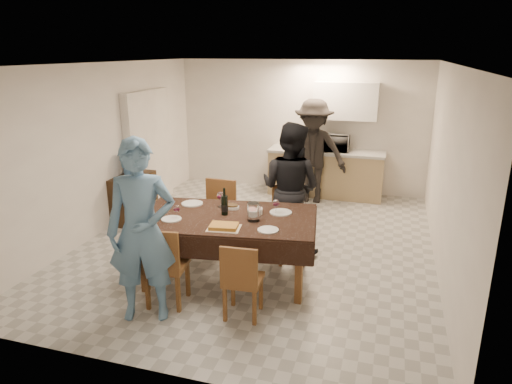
% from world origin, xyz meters
% --- Properties ---
extents(floor, '(5.00, 6.00, 0.02)m').
position_xyz_m(floor, '(0.00, 0.00, 0.00)').
color(floor, '#B4B4AF').
rests_on(floor, ground).
extents(ceiling, '(5.00, 6.00, 0.02)m').
position_xyz_m(ceiling, '(0.00, 0.00, 2.60)').
color(ceiling, white).
rests_on(ceiling, wall_back).
extents(wall_back, '(5.00, 0.02, 2.60)m').
position_xyz_m(wall_back, '(0.00, 3.00, 1.30)').
color(wall_back, beige).
rests_on(wall_back, floor).
extents(wall_front, '(5.00, 0.02, 2.60)m').
position_xyz_m(wall_front, '(0.00, -3.00, 1.30)').
color(wall_front, beige).
rests_on(wall_front, floor).
extents(wall_left, '(0.02, 6.00, 2.60)m').
position_xyz_m(wall_left, '(-2.50, 0.00, 1.30)').
color(wall_left, beige).
rests_on(wall_left, floor).
extents(wall_right, '(0.02, 6.00, 2.60)m').
position_xyz_m(wall_right, '(2.50, 0.00, 1.30)').
color(wall_right, beige).
rests_on(wall_right, floor).
extents(stub_partition, '(0.15, 1.40, 2.10)m').
position_xyz_m(stub_partition, '(-2.42, 1.20, 1.05)').
color(stub_partition, silver).
rests_on(stub_partition, floor).
extents(kitchen_base_cabinet, '(2.20, 0.60, 0.86)m').
position_xyz_m(kitchen_base_cabinet, '(0.60, 2.68, 0.43)').
color(kitchen_base_cabinet, '#9D845E').
rests_on(kitchen_base_cabinet, floor).
extents(kitchen_worktop, '(2.24, 0.64, 0.05)m').
position_xyz_m(kitchen_worktop, '(0.60, 2.68, 0.89)').
color(kitchen_worktop, '#A5A6A0').
rests_on(kitchen_worktop, kitchen_base_cabinet).
extents(upper_cabinet, '(1.20, 0.34, 0.70)m').
position_xyz_m(upper_cabinet, '(0.90, 2.82, 1.85)').
color(upper_cabinet, silver).
rests_on(upper_cabinet, wall_back).
extents(dining_table, '(2.30, 1.55, 0.83)m').
position_xyz_m(dining_table, '(-0.05, -1.14, 0.80)').
color(dining_table, black).
rests_on(dining_table, floor).
extents(chair_near_left, '(0.49, 0.49, 0.52)m').
position_xyz_m(chair_near_left, '(-0.50, -1.98, 0.58)').
color(chair_near_left, brown).
rests_on(chair_near_left, floor).
extents(chair_near_right, '(0.42, 0.42, 0.47)m').
position_xyz_m(chair_near_right, '(0.40, -1.97, 0.53)').
color(chair_near_right, brown).
rests_on(chair_near_right, floor).
extents(chair_far_left, '(0.47, 0.47, 0.54)m').
position_xyz_m(chair_far_left, '(-0.50, -0.49, 0.62)').
color(chair_far_left, brown).
rests_on(chair_far_left, floor).
extents(chair_far_right, '(0.58, 0.59, 0.53)m').
position_xyz_m(chair_far_right, '(0.40, -0.48, 0.60)').
color(chair_far_right, brown).
rests_on(chair_far_right, floor).
extents(console, '(0.42, 0.85, 0.79)m').
position_xyz_m(console, '(-2.28, 0.36, 0.39)').
color(console, '#302110').
rests_on(console, floor).
extents(water_jug, '(0.26, 0.26, 0.39)m').
position_xyz_m(water_jug, '(-2.28, 0.36, 0.98)').
color(water_jug, '#4A81C2').
rests_on(water_jug, console).
extents(wine_bottle, '(0.08, 0.08, 0.34)m').
position_xyz_m(wine_bottle, '(-0.10, -1.09, 1.01)').
color(wine_bottle, black).
rests_on(wine_bottle, dining_table).
extents(water_pitcher, '(0.14, 0.14, 0.22)m').
position_xyz_m(water_pitcher, '(0.30, -1.19, 0.95)').
color(water_pitcher, white).
rests_on(water_pitcher, dining_table).
extents(savoury_tart, '(0.41, 0.33, 0.05)m').
position_xyz_m(savoury_tart, '(0.05, -1.52, 0.86)').
color(savoury_tart, gold).
rests_on(savoury_tart, dining_table).
extents(salad_bowl, '(0.19, 0.19, 0.07)m').
position_xyz_m(salad_bowl, '(0.25, -0.96, 0.87)').
color(salad_bowl, silver).
rests_on(salad_bowl, dining_table).
extents(mushroom_dish, '(0.20, 0.20, 0.03)m').
position_xyz_m(mushroom_dish, '(-0.10, -0.86, 0.85)').
color(mushroom_dish, silver).
rests_on(mushroom_dish, dining_table).
extents(wine_glass_a, '(0.08, 0.08, 0.17)m').
position_xyz_m(wine_glass_a, '(-0.60, -1.39, 0.92)').
color(wine_glass_a, white).
rests_on(wine_glass_a, dining_table).
extents(wine_glass_b, '(0.09, 0.09, 0.19)m').
position_xyz_m(wine_glass_b, '(0.50, -0.89, 0.93)').
color(wine_glass_b, white).
rests_on(wine_glass_b, dining_table).
extents(wine_glass_c, '(0.09, 0.09, 0.21)m').
position_xyz_m(wine_glass_c, '(-0.25, -0.84, 0.94)').
color(wine_glass_c, white).
rests_on(wine_glass_c, dining_table).
extents(plate_near_left, '(0.24, 0.24, 0.01)m').
position_xyz_m(plate_near_left, '(-0.65, -1.44, 0.84)').
color(plate_near_left, silver).
rests_on(plate_near_left, dining_table).
extents(plate_near_right, '(0.24, 0.24, 0.01)m').
position_xyz_m(plate_near_right, '(0.55, -1.44, 0.84)').
color(plate_near_right, silver).
rests_on(plate_near_right, dining_table).
extents(plate_far_left, '(0.28, 0.28, 0.02)m').
position_xyz_m(plate_far_left, '(-0.65, -0.84, 0.84)').
color(plate_far_left, silver).
rests_on(plate_far_left, dining_table).
extents(plate_far_right, '(0.28, 0.28, 0.02)m').
position_xyz_m(plate_far_right, '(0.55, -0.84, 0.84)').
color(plate_far_right, silver).
rests_on(plate_far_right, dining_table).
extents(microwave, '(0.56, 0.38, 0.31)m').
position_xyz_m(microwave, '(0.74, 2.68, 1.07)').
color(microwave, silver).
rests_on(microwave, kitchen_worktop).
extents(person_near, '(0.84, 0.69, 1.96)m').
position_xyz_m(person_near, '(-0.60, -2.19, 0.98)').
color(person_near, '#5782AA').
rests_on(person_near, floor).
extents(person_far, '(1.07, 0.93, 1.86)m').
position_xyz_m(person_far, '(0.50, -0.09, 0.93)').
color(person_far, black).
rests_on(person_far, floor).
extents(person_kitchen, '(1.25, 0.72, 1.94)m').
position_xyz_m(person_kitchen, '(0.41, 2.23, 0.97)').
color(person_kitchen, black).
rests_on(person_kitchen, floor).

